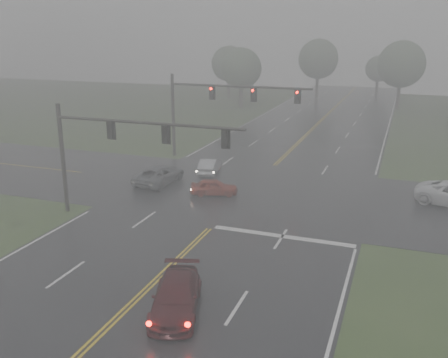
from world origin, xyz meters
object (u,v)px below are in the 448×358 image
at_px(sedan_silver, 210,173).
at_px(signal_gantry_far, 213,101).
at_px(sedan_maroon, 177,311).
at_px(sedan_red, 214,195).
at_px(signal_gantry_near, 113,141).
at_px(car_grey, 160,183).

height_order(sedan_silver, signal_gantry_far, signal_gantry_far).
relative_size(sedan_maroon, signal_gantry_far, 0.36).
bearing_deg(sedan_silver, sedan_red, 104.94).
relative_size(sedan_silver, signal_gantry_near, 0.31).
distance_m(sedan_red, car_grey, 5.26).
distance_m(sedan_maroon, sedan_silver, 21.77).
bearing_deg(car_grey, signal_gantry_far, -93.51).
xyz_separation_m(car_grey, signal_gantry_far, (1.14, 8.91, 5.48)).
bearing_deg(sedan_maroon, signal_gantry_near, 115.76).
height_order(car_grey, signal_gantry_near, signal_gantry_near).
height_order(sedan_maroon, sedan_silver, sedan_maroon).
relative_size(sedan_silver, car_grey, 0.77).
relative_size(sedan_maroon, car_grey, 0.93).
distance_m(sedan_silver, car_grey, 4.89).
bearing_deg(sedan_silver, sedan_maroon, 97.88).
relative_size(sedan_maroon, sedan_red, 1.38).
bearing_deg(signal_gantry_far, car_grey, -97.27).
bearing_deg(car_grey, sedan_silver, -119.36).
bearing_deg(signal_gantry_near, sedan_maroon, -46.52).
xyz_separation_m(sedan_silver, car_grey, (-2.67, -4.10, 0.00)).
xyz_separation_m(sedan_maroon, signal_gantry_near, (-8.44, 8.90, 5.08)).
relative_size(sedan_maroon, sedan_silver, 1.22).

